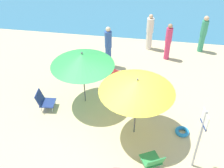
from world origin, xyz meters
The scene contains 12 objects.
ground_plane centered at (0.00, 0.00, 0.00)m, with size 40.00×40.00×0.00m, color beige.
umbrella_yellow centered at (0.28, 0.03, 1.82)m, with size 2.13×2.13×2.07m.
umbrella_green centered at (-1.56, 1.23, 1.73)m, with size 2.07×2.07×2.00m.
beach_chair_a centered at (0.89, -1.22, 0.31)m, with size 0.71×0.74×0.61m.
beach_chair_b centered at (-2.83, 0.67, 0.33)m, with size 0.61×0.55×0.66m.
beach_chair_c centered at (-0.75, 2.28, 0.33)m, with size 0.70×0.67×0.64m.
person_a centered at (1.25, 4.55, 0.83)m, with size 0.27×0.27×1.62m.
person_b centered at (0.44, 5.31, 0.83)m, with size 0.31×0.31×1.65m.
person_c centered at (2.75, 5.44, 0.86)m, with size 0.28×0.28×1.68m.
person_d centered at (-1.13, 3.59, 0.90)m, with size 0.28×0.28×1.76m.
warning_sign centered at (1.98, -0.96, 1.30)m, with size 0.12×0.41×2.02m.
swim_ring centered at (1.75, 0.22, 0.06)m, with size 0.44×0.44×0.11m, color #238CD8.
Camera 1 is at (0.54, -5.98, 6.42)m, focal length 44.55 mm.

